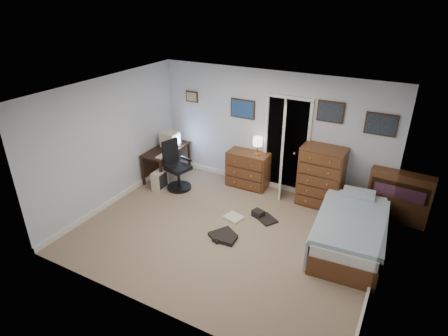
{
  "coord_description": "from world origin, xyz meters",
  "views": [
    {
      "loc": [
        2.58,
        -4.84,
        3.92
      ],
      "look_at": [
        -0.19,
        0.3,
        1.1
      ],
      "focal_mm": 30.0,
      "sensor_mm": 36.0,
      "label": 1
    }
  ],
  "objects_px": {
    "low_dresser": "(248,169)",
    "tall_dresser": "(321,177)",
    "computer_desk": "(163,154)",
    "office_chair": "(176,170)",
    "bed": "(350,230)"
  },
  "relations": [
    {
      "from": "low_dresser",
      "to": "bed",
      "type": "height_order",
      "value": "low_dresser"
    },
    {
      "from": "tall_dresser",
      "to": "bed",
      "type": "relative_size",
      "value": 0.59
    },
    {
      "from": "office_chair",
      "to": "tall_dresser",
      "type": "height_order",
      "value": "tall_dresser"
    },
    {
      "from": "low_dresser",
      "to": "bed",
      "type": "bearing_deg",
      "value": -25.83
    },
    {
      "from": "low_dresser",
      "to": "tall_dresser",
      "type": "relative_size",
      "value": 0.72
    },
    {
      "from": "low_dresser",
      "to": "tall_dresser",
      "type": "bearing_deg",
      "value": -1.28
    },
    {
      "from": "computer_desk",
      "to": "low_dresser",
      "type": "xyz_separation_m",
      "value": [
        1.89,
        0.47,
        -0.14
      ]
    },
    {
      "from": "low_dresser",
      "to": "office_chair",
      "type": "bearing_deg",
      "value": -148.67
    },
    {
      "from": "office_chair",
      "to": "tall_dresser",
      "type": "distance_m",
      "value": 2.99
    },
    {
      "from": "computer_desk",
      "to": "low_dresser",
      "type": "height_order",
      "value": "low_dresser"
    },
    {
      "from": "low_dresser",
      "to": "tall_dresser",
      "type": "xyz_separation_m",
      "value": [
        1.57,
        -0.02,
        0.22
      ]
    },
    {
      "from": "tall_dresser",
      "to": "office_chair",
      "type": "bearing_deg",
      "value": -163.48
    },
    {
      "from": "computer_desk",
      "to": "bed",
      "type": "distance_m",
      "value": 4.33
    },
    {
      "from": "computer_desk",
      "to": "office_chair",
      "type": "relative_size",
      "value": 1.14
    },
    {
      "from": "low_dresser",
      "to": "bed",
      "type": "distance_m",
      "value": 2.64
    }
  ]
}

